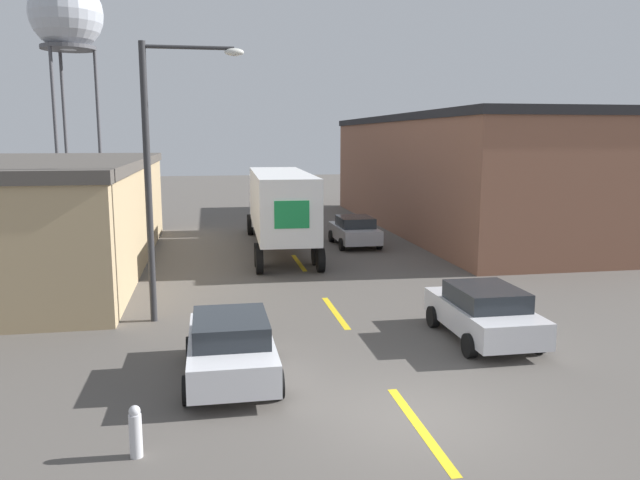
{
  "coord_description": "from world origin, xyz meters",
  "views": [
    {
      "loc": [
        -3.83,
        -10.99,
        5.45
      ],
      "look_at": [
        -0.1,
        9.75,
        1.97
      ],
      "focal_mm": 35.0,
      "sensor_mm": 36.0,
      "label": 1
    }
  ],
  "objects_px": {
    "parked_car_left_near": "(231,346)",
    "parked_car_right_far": "(355,231)",
    "semi_truck": "(278,202)",
    "parked_car_right_near": "(484,312)",
    "water_tower": "(66,16)",
    "fire_hydrant": "(136,431)",
    "street_lamp": "(160,162)"
  },
  "relations": [
    {
      "from": "parked_car_right_near",
      "to": "parked_car_right_far",
      "type": "relative_size",
      "value": 1.0
    },
    {
      "from": "parked_car_left_near",
      "to": "parked_car_right_near",
      "type": "relative_size",
      "value": 1.0
    },
    {
      "from": "semi_truck",
      "to": "fire_hydrant",
      "type": "bearing_deg",
      "value": -101.56
    },
    {
      "from": "parked_car_right_near",
      "to": "fire_hydrant",
      "type": "bearing_deg",
      "value": -150.43
    },
    {
      "from": "parked_car_right_near",
      "to": "water_tower",
      "type": "bearing_deg",
      "value": 114.34
    },
    {
      "from": "semi_truck",
      "to": "street_lamp",
      "type": "bearing_deg",
      "value": -110.4
    },
    {
      "from": "parked_car_right_near",
      "to": "street_lamp",
      "type": "relative_size",
      "value": 0.51
    },
    {
      "from": "water_tower",
      "to": "street_lamp",
      "type": "distance_m",
      "value": 39.36
    },
    {
      "from": "parked_car_left_near",
      "to": "fire_hydrant",
      "type": "distance_m",
      "value": 3.73
    },
    {
      "from": "semi_truck",
      "to": "fire_hydrant",
      "type": "height_order",
      "value": "semi_truck"
    },
    {
      "from": "parked_car_left_near",
      "to": "street_lamp",
      "type": "xyz_separation_m",
      "value": [
        -1.76,
        5.0,
        3.97
      ]
    },
    {
      "from": "semi_truck",
      "to": "parked_car_left_near",
      "type": "relative_size",
      "value": 3.18
    },
    {
      "from": "semi_truck",
      "to": "parked_car_right_near",
      "type": "relative_size",
      "value": 3.18
    },
    {
      "from": "parked_car_right_near",
      "to": "water_tower",
      "type": "xyz_separation_m",
      "value": [
        -18.16,
        40.14,
        14.33
      ]
    },
    {
      "from": "fire_hydrant",
      "to": "parked_car_right_far",
      "type": "bearing_deg",
      "value": 66.74
    },
    {
      "from": "parked_car_left_near",
      "to": "parked_car_right_near",
      "type": "xyz_separation_m",
      "value": [
        6.86,
        1.6,
        0.0
      ]
    },
    {
      "from": "water_tower",
      "to": "fire_hydrant",
      "type": "xyz_separation_m",
      "value": [
        9.55,
        -45.03,
        -14.64
      ]
    },
    {
      "from": "semi_truck",
      "to": "water_tower",
      "type": "xyz_separation_m",
      "value": [
        -14.28,
        25.17,
        12.79
      ]
    },
    {
      "from": "semi_truck",
      "to": "parked_car_right_far",
      "type": "height_order",
      "value": "semi_truck"
    },
    {
      "from": "water_tower",
      "to": "street_lamp",
      "type": "xyz_separation_m",
      "value": [
        9.55,
        -36.75,
        -10.36
      ]
    },
    {
      "from": "semi_truck",
      "to": "parked_car_right_far",
      "type": "bearing_deg",
      "value": 4.31
    },
    {
      "from": "water_tower",
      "to": "semi_truck",
      "type": "bearing_deg",
      "value": -60.44
    },
    {
      "from": "parked_car_left_near",
      "to": "water_tower",
      "type": "xyz_separation_m",
      "value": [
        -11.3,
        41.75,
        14.33
      ]
    },
    {
      "from": "fire_hydrant",
      "to": "parked_car_left_near",
      "type": "bearing_deg",
      "value": 61.92
    },
    {
      "from": "parked_car_left_near",
      "to": "parked_car_right_far",
      "type": "bearing_deg",
      "value": 67.72
    },
    {
      "from": "semi_truck",
      "to": "street_lamp",
      "type": "relative_size",
      "value": 1.63
    },
    {
      "from": "fire_hydrant",
      "to": "street_lamp",
      "type": "bearing_deg",
      "value": 90.06
    },
    {
      "from": "semi_truck",
      "to": "parked_car_right_near",
      "type": "height_order",
      "value": "semi_truck"
    },
    {
      "from": "parked_car_right_far",
      "to": "fire_hydrant",
      "type": "relative_size",
      "value": 4.46
    },
    {
      "from": "semi_truck",
      "to": "parked_car_right_near",
      "type": "bearing_deg",
      "value": -73.62
    },
    {
      "from": "semi_truck",
      "to": "fire_hydrant",
      "type": "relative_size",
      "value": 14.17
    },
    {
      "from": "parked_car_right_far",
      "to": "water_tower",
      "type": "distance_m",
      "value": 34.07
    }
  ]
}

